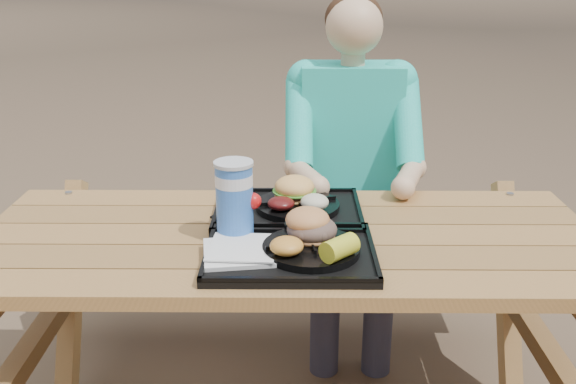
{
  "coord_description": "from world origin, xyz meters",
  "views": [
    {
      "loc": [
        0.01,
        -1.71,
        1.5
      ],
      "look_at": [
        0.0,
        0.0,
        0.88
      ],
      "focal_mm": 40.0,
      "sensor_mm": 36.0,
      "label": 1
    }
  ],
  "objects": [
    {
      "name": "corn_cob",
      "position": [
        0.13,
        -0.24,
        0.82
      ],
      "size": [
        0.13,
        0.13,
        0.06
      ],
      "primitive_type": null,
      "rotation": [
        0.0,
        0.0,
        0.76
      ],
      "color": "gold",
      "rests_on": "plate_near"
    },
    {
      "name": "plate_near",
      "position": [
        0.06,
        -0.16,
        0.78
      ],
      "size": [
        0.26,
        0.26,
        0.02
      ],
      "primitive_type": "cylinder",
      "color": "black",
      "rests_on": "tray_near"
    },
    {
      "name": "condiment_mustard",
      "position": [
        0.08,
        -0.03,
        0.78
      ],
      "size": [
        0.05,
        0.05,
        0.03
      ],
      "primitive_type": "cylinder",
      "color": "yellow",
      "rests_on": "tray_near"
    },
    {
      "name": "picnic_table",
      "position": [
        0.0,
        0.0,
        0.38
      ],
      "size": [
        1.8,
        1.49,
        0.75
      ],
      "primitive_type": null,
      "color": "#999999",
      "rests_on": "ground"
    },
    {
      "name": "tray_far",
      "position": [
        -0.0,
        0.14,
        0.76
      ],
      "size": [
        0.45,
        0.35,
        0.02
      ],
      "primitive_type": "cube",
      "color": "black",
      "rests_on": "picnic_table"
    },
    {
      "name": "condiment_bbq",
      "position": [
        0.02,
        -0.04,
        0.79
      ],
      "size": [
        0.05,
        0.05,
        0.03
      ],
      "primitive_type": "cylinder",
      "color": "black",
      "rests_on": "tray_near"
    },
    {
      "name": "burger",
      "position": [
        0.02,
        0.18,
        0.85
      ],
      "size": [
        0.13,
        0.13,
        0.11
      ],
      "primitive_type": null,
      "color": "#F1AB55",
      "rests_on": "plate_far"
    },
    {
      "name": "mac_cheese",
      "position": [
        -0.0,
        -0.22,
        0.81
      ],
      "size": [
        0.09,
        0.09,
        0.04
      ],
      "primitive_type": "ellipsoid",
      "color": "gold",
      "rests_on": "plate_near"
    },
    {
      "name": "plate_far",
      "position": [
        0.03,
        0.15,
        0.78
      ],
      "size": [
        0.26,
        0.26,
        0.02
      ],
      "primitive_type": "cylinder",
      "color": "black",
      "rests_on": "tray_far"
    },
    {
      "name": "baked_beans",
      "position": [
        -0.02,
        0.1,
        0.81
      ],
      "size": [
        0.08,
        0.08,
        0.04
      ],
      "primitive_type": "ellipsoid",
      "color": "#521010",
      "rests_on": "plate_far"
    },
    {
      "name": "soda_cup",
      "position": [
        -0.15,
        -0.06,
        0.87
      ],
      "size": [
        0.1,
        0.1,
        0.21
      ],
      "primitive_type": "cylinder",
      "color": "blue",
      "rests_on": "tray_near"
    },
    {
      "name": "diner",
      "position": [
        0.24,
        0.7,
        0.64
      ],
      "size": [
        0.48,
        0.84,
        1.28
      ],
      "primitive_type": null,
      "color": "teal",
      "rests_on": "ground"
    },
    {
      "name": "cutlery_far",
      "position": [
        -0.17,
        0.14,
        0.77
      ],
      "size": [
        0.07,
        0.15,
        0.01
      ],
      "primitive_type": "cube",
      "rotation": [
        0.0,
        0.0,
        -0.32
      ],
      "color": "black",
      "rests_on": "tray_far"
    },
    {
      "name": "potato_salad",
      "position": [
        0.08,
        0.09,
        0.81
      ],
      "size": [
        0.09,
        0.09,
        0.05
      ],
      "primitive_type": "ellipsoid",
      "color": "beige",
      "rests_on": "plate_far"
    },
    {
      "name": "sandwich",
      "position": [
        0.07,
        -0.12,
        0.86
      ],
      "size": [
        0.13,
        0.13,
        0.13
      ],
      "primitive_type": null,
      "color": "#CC8148",
      "rests_on": "plate_near"
    },
    {
      "name": "napkin_stack",
      "position": [
        -0.13,
        -0.18,
        0.78
      ],
      "size": [
        0.21,
        0.21,
        0.02
      ],
      "primitive_type": "cube",
      "rotation": [
        0.0,
        0.0,
        0.15
      ],
      "color": "silver",
      "rests_on": "tray_near"
    },
    {
      "name": "tray_near",
      "position": [
        0.01,
        -0.16,
        0.76
      ],
      "size": [
        0.45,
        0.35,
        0.02
      ],
      "primitive_type": "cube",
      "color": "black",
      "rests_on": "picnic_table"
    }
  ]
}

